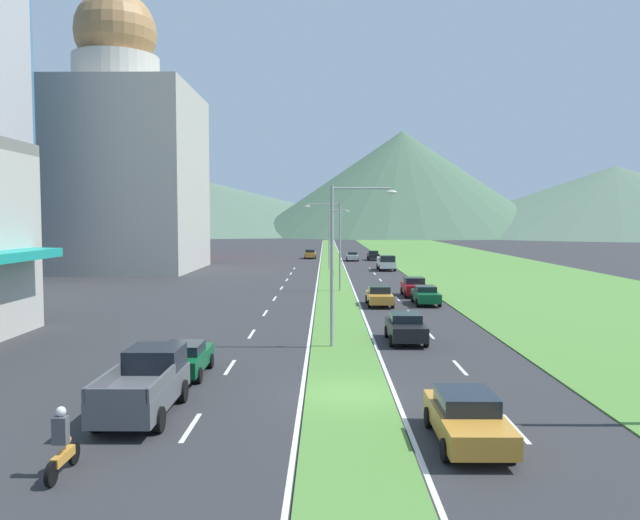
# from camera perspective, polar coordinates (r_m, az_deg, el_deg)

# --- Properties ---
(ground_plane) EXTENTS (600.00, 600.00, 0.00)m
(ground_plane) POSITION_cam_1_polar(r_m,az_deg,el_deg) (24.05, 2.58, -12.12)
(ground_plane) COLOR #2D2D30
(grass_median) EXTENTS (3.20, 240.00, 0.06)m
(grass_median) POSITION_cam_1_polar(r_m,az_deg,el_deg) (83.39, 1.11, -0.82)
(grass_median) COLOR #518438
(grass_median) RESTS_ON ground_plane
(grass_verge_right) EXTENTS (24.00, 240.00, 0.06)m
(grass_verge_right) POSITION_cam_1_polar(r_m,az_deg,el_deg) (86.10, 14.96, -0.80)
(grass_verge_right) COLOR #518438
(grass_verge_right) RESTS_ON ground_plane
(lane_dash_left_2) EXTENTS (0.16, 2.80, 0.01)m
(lane_dash_left_2) POSITION_cam_1_polar(r_m,az_deg,el_deg) (20.90, -11.63, -14.63)
(lane_dash_left_2) COLOR silver
(lane_dash_left_2) RESTS_ON ground_plane
(lane_dash_left_3) EXTENTS (0.16, 2.80, 0.01)m
(lane_dash_left_3) POSITION_cam_1_polar(r_m,az_deg,el_deg) (28.60, -8.15, -9.58)
(lane_dash_left_3) COLOR silver
(lane_dash_left_3) RESTS_ON ground_plane
(lane_dash_left_4) EXTENTS (0.16, 2.80, 0.01)m
(lane_dash_left_4) POSITION_cam_1_polar(r_m,az_deg,el_deg) (36.49, -6.21, -6.68)
(lane_dash_left_4) COLOR silver
(lane_dash_left_4) RESTS_ON ground_plane
(lane_dash_left_5) EXTENTS (0.16, 2.80, 0.01)m
(lane_dash_left_5) POSITION_cam_1_polar(r_m,az_deg,el_deg) (44.47, -4.98, -4.80)
(lane_dash_left_5) COLOR silver
(lane_dash_left_5) RESTS_ON ground_plane
(lane_dash_left_6) EXTENTS (0.16, 2.80, 0.01)m
(lane_dash_left_6) POSITION_cam_1_polar(r_m,az_deg,el_deg) (52.49, -4.13, -3.50)
(lane_dash_left_6) COLOR silver
(lane_dash_left_6) RESTS_ON ground_plane
(lane_dash_left_7) EXTENTS (0.16, 2.80, 0.01)m
(lane_dash_left_7) POSITION_cam_1_polar(r_m,az_deg,el_deg) (60.54, -3.50, -2.55)
(lane_dash_left_7) COLOR silver
(lane_dash_left_7) RESTS_ON ground_plane
(lane_dash_left_8) EXTENTS (0.16, 2.80, 0.01)m
(lane_dash_left_8) POSITION_cam_1_polar(r_m,az_deg,el_deg) (68.61, -3.03, -1.81)
(lane_dash_left_8) COLOR silver
(lane_dash_left_8) RESTS_ON ground_plane
(lane_dash_left_9) EXTENTS (0.16, 2.80, 0.01)m
(lane_dash_left_9) POSITION_cam_1_polar(r_m,az_deg,el_deg) (76.70, -2.65, -1.23)
(lane_dash_left_9) COLOR silver
(lane_dash_left_9) RESTS_ON ground_plane
(lane_dash_left_10) EXTENTS (0.16, 2.80, 0.01)m
(lane_dash_left_10) POSITION_cam_1_polar(r_m,az_deg,el_deg) (84.79, -2.34, -0.77)
(lane_dash_left_10) COLOR silver
(lane_dash_left_10) RESTS_ON ground_plane
(lane_dash_right_2) EXTENTS (0.16, 2.80, 0.01)m
(lane_dash_right_2) POSITION_cam_1_polar(r_m,az_deg,el_deg) (21.31, 17.26, -14.36)
(lane_dash_right_2) COLOR silver
(lane_dash_right_2) RESTS_ON ground_plane
(lane_dash_right_3) EXTENTS (0.16, 2.80, 0.01)m
(lane_dash_right_3) POSITION_cam_1_polar(r_m,az_deg,el_deg) (28.90, 12.56, -9.49)
(lane_dash_right_3) COLOR silver
(lane_dash_right_3) RESTS_ON ground_plane
(lane_dash_right_4) EXTENTS (0.16, 2.80, 0.01)m
(lane_dash_right_4) POSITION_cam_1_polar(r_m,az_deg,el_deg) (36.73, 9.91, -6.64)
(lane_dash_right_4) COLOR silver
(lane_dash_right_4) RESTS_ON ground_plane
(lane_dash_right_5) EXTENTS (0.16, 2.80, 0.01)m
(lane_dash_right_5) POSITION_cam_1_polar(r_m,az_deg,el_deg) (44.66, 8.21, -4.79)
(lane_dash_right_5) COLOR silver
(lane_dash_right_5) RESTS_ON ground_plane
(lane_dash_right_6) EXTENTS (0.16, 2.80, 0.01)m
(lane_dash_right_6) POSITION_cam_1_polar(r_m,az_deg,el_deg) (52.66, 7.03, -3.50)
(lane_dash_right_6) COLOR silver
(lane_dash_right_6) RESTS_ON ground_plane
(lane_dash_right_7) EXTENTS (0.16, 2.80, 0.01)m
(lane_dash_right_7) POSITION_cam_1_polar(r_m,az_deg,el_deg) (60.69, 6.16, -2.55)
(lane_dash_right_7) COLOR silver
(lane_dash_right_7) RESTS_ON ground_plane
(lane_dash_right_8) EXTENTS (0.16, 2.80, 0.01)m
(lane_dash_right_8) POSITION_cam_1_polar(r_m,az_deg,el_deg) (68.74, 5.50, -1.81)
(lane_dash_right_8) COLOR silver
(lane_dash_right_8) RESTS_ON ground_plane
(lane_dash_right_9) EXTENTS (0.16, 2.80, 0.01)m
(lane_dash_right_9) POSITION_cam_1_polar(r_m,az_deg,el_deg) (76.81, 4.97, -1.24)
(lane_dash_right_9) COLOR silver
(lane_dash_right_9) RESTS_ON ground_plane
(lane_dash_right_10) EXTENTS (0.16, 2.80, 0.01)m
(lane_dash_right_10) POSITION_cam_1_polar(r_m,az_deg,el_deg) (84.89, 4.55, -0.77)
(lane_dash_right_10) COLOR silver
(lane_dash_right_10) RESTS_ON ground_plane
(edge_line_median_left) EXTENTS (0.16, 240.00, 0.01)m
(edge_line_median_left) POSITION_cam_1_polar(r_m,az_deg,el_deg) (83.39, -0.09, -0.84)
(edge_line_median_left) COLOR silver
(edge_line_median_left) RESTS_ON ground_plane
(edge_line_median_right) EXTENTS (0.16, 240.00, 0.01)m
(edge_line_median_right) POSITION_cam_1_polar(r_m,az_deg,el_deg) (83.43, 2.32, -0.84)
(edge_line_median_right) COLOR silver
(edge_line_median_right) RESTS_ON ground_plane
(domed_building) EXTENTS (19.94, 19.94, 35.58)m
(domed_building) POSITION_cam_1_polar(r_m,az_deg,el_deg) (86.31, -17.82, 8.52)
(domed_building) COLOR #B7B2A8
(domed_building) RESTS_ON ground_plane
(midrise_colored) EXTENTS (17.99, 17.99, 23.22)m
(midrise_colored) POSITION_cam_1_polar(r_m,az_deg,el_deg) (117.63, -15.93, 5.99)
(midrise_colored) COLOR #D83847
(midrise_colored) RESTS_ON ground_plane
(hill_far_left) EXTENTS (215.00, 215.00, 26.07)m
(hill_far_left) POSITION_cam_1_polar(r_m,az_deg,el_deg) (325.53, -10.36, 4.74)
(hill_far_left) COLOR #516B56
(hill_far_left) RESTS_ON ground_plane
(hill_far_center) EXTENTS (129.84, 129.84, 43.82)m
(hill_far_center) POSITION_cam_1_polar(r_m,az_deg,el_deg) (269.47, 7.44, 6.89)
(hill_far_center) COLOR #47664C
(hill_far_center) RESTS_ON ground_plane
(hill_far_right) EXTENTS (167.69, 167.69, 28.63)m
(hill_far_right) POSITION_cam_1_polar(r_m,az_deg,el_deg) (287.62, 25.09, 4.86)
(hill_far_right) COLOR #516B56
(hill_far_right) RESTS_ON ground_plane
(street_lamp_near) EXTENTS (3.38, 0.29, 8.28)m
(street_lamp_near) POSITION_cam_1_polar(r_m,az_deg,el_deg) (32.01, 1.84, 0.66)
(street_lamp_near) COLOR #99999E
(street_lamp_near) RESTS_ON ground_plane
(street_lamp_mid) EXTENTS (3.34, 0.46, 8.09)m
(street_lamp_mid) POSITION_cam_1_polar(r_m,az_deg,el_deg) (57.40, 1.40, 1.88)
(street_lamp_mid) COLOR #99999E
(street_lamp_mid) RESTS_ON ground_plane
(street_lamp_far) EXTENTS (2.74, 0.28, 8.02)m
(street_lamp_far) POSITION_cam_1_polar(r_m,az_deg,el_deg) (82.87, 1.06, 2.36)
(street_lamp_far) COLOR #99999E
(street_lamp_far) RESTS_ON ground_plane
(car_0) EXTENTS (1.88, 4.36, 1.44)m
(car_0) POSITION_cam_1_polar(r_m,az_deg,el_deg) (49.33, 9.54, -3.14)
(car_0) COLOR #0C5128
(car_0) RESTS_ON ground_plane
(car_1) EXTENTS (1.94, 4.43, 1.49)m
(car_1) POSITION_cam_1_polar(r_m,az_deg,el_deg) (48.23, 5.40, -3.25)
(car_1) COLOR #C6842D
(car_1) RESTS_ON ground_plane
(car_3) EXTENTS (1.98, 4.24, 1.53)m
(car_3) POSITION_cam_1_polar(r_m,az_deg,el_deg) (34.16, 7.77, -6.07)
(car_3) COLOR black
(car_3) RESTS_ON ground_plane
(car_4) EXTENTS (1.90, 4.07, 1.53)m
(car_4) POSITION_cam_1_polar(r_m,az_deg,el_deg) (102.44, 4.85, 0.42)
(car_4) COLOR black
(car_4) RESTS_ON ground_plane
(car_5) EXTENTS (1.87, 4.11, 1.43)m
(car_5) POSITION_cam_1_polar(r_m,az_deg,el_deg) (100.43, 2.95, 0.34)
(car_5) COLOR #B2B2B7
(car_5) RESTS_ON ground_plane
(car_6) EXTENTS (1.99, 4.58, 1.48)m
(car_6) POSITION_cam_1_polar(r_m,az_deg,el_deg) (19.46, 13.16, -13.72)
(car_6) COLOR #C6842D
(car_6) RESTS_ON ground_plane
(car_7) EXTENTS (1.92, 4.65, 1.54)m
(car_7) POSITION_cam_1_polar(r_m,az_deg,el_deg) (106.69, -0.90, 0.56)
(car_7) COLOR #C6842D
(car_7) RESTS_ON ground_plane
(car_8) EXTENTS (1.89, 4.18, 1.40)m
(car_8) POSITION_cam_1_polar(r_m,az_deg,el_deg) (27.33, -12.15, -8.69)
(car_8) COLOR #0C5128
(car_8) RESTS_ON ground_plane
(car_9) EXTENTS (2.01, 4.23, 1.62)m
(car_9) POSITION_cam_1_polar(r_m,az_deg,el_deg) (54.47, 8.53, -2.42)
(car_9) COLOR maroon
(car_9) RESTS_ON ground_plane
(pickup_truck_0) EXTENTS (2.18, 5.40, 2.00)m
(pickup_truck_0) POSITION_cam_1_polar(r_m,az_deg,el_deg) (81.78, 6.03, -0.26)
(pickup_truck_0) COLOR silver
(pickup_truck_0) RESTS_ON ground_plane
(pickup_truck_1) EXTENTS (2.18, 5.40, 2.00)m
(pickup_truck_1) POSITION_cam_1_polar(r_m,az_deg,el_deg) (22.47, -15.53, -10.79)
(pickup_truck_1) COLOR #515459
(pickup_truck_1) RESTS_ON ground_plane
(motorcycle_rider) EXTENTS (0.36, 2.00, 1.80)m
(motorcycle_rider) POSITION_cam_1_polar(r_m,az_deg,el_deg) (18.01, -22.31, -15.38)
(motorcycle_rider) COLOR black
(motorcycle_rider) RESTS_ON ground_plane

